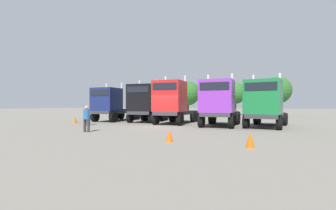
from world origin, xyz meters
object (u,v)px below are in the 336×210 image
at_px(semi_truck_purple, 219,103).
at_px(traffic_cone_mid, 250,140).
at_px(traffic_cone_far, 75,120).
at_px(semi_truck_green, 265,103).
at_px(visitor_in_hivis, 87,114).
at_px(semi_truck_navy, 111,104).
at_px(semi_truck_red, 173,102).
at_px(traffic_cone_near, 169,136).
at_px(visitor_with_camera, 87,117).
at_px(semi_truck_black, 145,103).

distance_m(semi_truck_purple, traffic_cone_mid, 9.15).
bearing_deg(traffic_cone_far, semi_truck_purple, 13.49).
distance_m(semi_truck_purple, semi_truck_green, 3.37).
relative_size(semi_truck_green, visitor_in_hivis, 3.90).
bearing_deg(semi_truck_green, semi_truck_navy, -86.93).
relative_size(semi_truck_red, traffic_cone_near, 11.26).
xyz_separation_m(traffic_cone_mid, traffic_cone_far, (-16.62, 5.10, 0.00)).
xyz_separation_m(visitor_with_camera, traffic_cone_far, (-6.57, 4.47, -0.64)).
relative_size(semi_truck_black, semi_truck_red, 0.92).
height_order(visitor_with_camera, traffic_cone_mid, visitor_with_camera).
xyz_separation_m(visitor_in_hivis, traffic_cone_mid, (13.80, -4.06, -0.62)).
xyz_separation_m(semi_truck_navy, semi_truck_green, (14.79, 0.51, 0.05)).
distance_m(semi_truck_red, traffic_cone_far, 9.29).
height_order(semi_truck_purple, visitor_in_hivis, semi_truck_purple).
bearing_deg(traffic_cone_mid, semi_truck_black, 141.36).
distance_m(traffic_cone_near, traffic_cone_mid, 3.56).
xyz_separation_m(semi_truck_red, visitor_with_camera, (-1.87, -8.00, -1.00)).
relative_size(semi_truck_navy, traffic_cone_near, 10.62).
bearing_deg(semi_truck_green, visitor_in_hivis, -68.12).
bearing_deg(visitor_with_camera, semi_truck_black, 178.91).
relative_size(semi_truck_red, semi_truck_purple, 1.07).
xyz_separation_m(semi_truck_red, traffic_cone_near, (4.63, -8.92, -1.66)).
bearing_deg(traffic_cone_near, traffic_cone_far, 157.59).
bearing_deg(semi_truck_black, semi_truck_navy, -92.39).
bearing_deg(semi_truck_red, visitor_in_hivis, -58.59).
distance_m(semi_truck_navy, semi_truck_green, 14.80).
bearing_deg(traffic_cone_mid, semi_truck_navy, 150.92).
bearing_deg(traffic_cone_near, visitor_with_camera, 171.99).
bearing_deg(traffic_cone_far, semi_truck_black, 39.53).
distance_m(semi_truck_red, semi_truck_purple, 4.36).
height_order(semi_truck_green, visitor_in_hivis, semi_truck_green).
xyz_separation_m(semi_truck_red, visitor_in_hivis, (-5.62, -4.57, -1.02)).
bearing_deg(visitor_with_camera, traffic_cone_near, 70.83).
distance_m(semi_truck_green, traffic_cone_far, 16.57).
bearing_deg(semi_truck_black, traffic_cone_mid, 38.59).
height_order(semi_truck_purple, semi_truck_green, semi_truck_purple).
relative_size(visitor_with_camera, traffic_cone_far, 2.57).
relative_size(visitor_with_camera, traffic_cone_mid, 2.61).
distance_m(visitor_with_camera, traffic_cone_near, 6.60).
xyz_separation_m(semi_truck_red, traffic_cone_mid, (8.18, -8.63, -1.64)).
xyz_separation_m(semi_truck_black, traffic_cone_mid, (11.58, -9.26, -1.60)).
height_order(visitor_in_hivis, traffic_cone_near, visitor_in_hivis).
height_order(semi_truck_green, visitor_with_camera, semi_truck_green).
bearing_deg(semi_truck_navy, semi_truck_purple, 80.48).
bearing_deg(semi_truck_red, semi_truck_purple, 76.18).
bearing_deg(semi_truck_green, semi_truck_purple, -73.38).
distance_m(semi_truck_navy, traffic_cone_mid, 17.67).
height_order(semi_truck_green, traffic_cone_near, semi_truck_green).
distance_m(semi_truck_black, visitor_in_hivis, 5.74).
bearing_deg(traffic_cone_mid, visitor_with_camera, 176.43).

